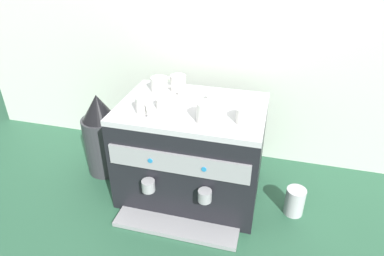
{
  "coord_description": "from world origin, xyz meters",
  "views": [
    {
      "loc": [
        0.34,
        -1.27,
        1.11
      ],
      "look_at": [
        0.0,
        0.0,
        0.35
      ],
      "focal_mm": 31.52,
      "sensor_mm": 36.0,
      "label": 1
    }
  ],
  "objects": [
    {
      "name": "ceramic_bowl_0",
      "position": [
        0.11,
        0.05,
        0.48
      ],
      "size": [
        0.11,
        0.11,
        0.04
      ],
      "color": "white",
      "rests_on": "espresso_machine"
    },
    {
      "name": "ground_plane",
      "position": [
        0.0,
        0.0,
        0.0
      ],
      "size": [
        4.0,
        4.0,
        0.0
      ],
      "primitive_type": "plane",
      "color": "#28563D"
    },
    {
      "name": "coffee_grinder",
      "position": [
        -0.49,
        0.04,
        0.21
      ],
      "size": [
        0.19,
        0.19,
        0.44
      ],
      "color": "#333338",
      "rests_on": "ground_plane"
    },
    {
      "name": "ceramic_bowl_2",
      "position": [
        -0.09,
        -0.04,
        0.48
      ],
      "size": [
        0.1,
        0.1,
        0.04
      ],
      "color": "white",
      "rests_on": "espresso_machine"
    },
    {
      "name": "ceramic_cup_1",
      "position": [
        0.24,
        -0.09,
        0.49
      ],
      "size": [
        0.09,
        0.09,
        0.06
      ],
      "color": "white",
      "rests_on": "espresso_machine"
    },
    {
      "name": "ceramic_cup_2",
      "position": [
        -0.11,
        0.14,
        0.5
      ],
      "size": [
        0.11,
        0.07,
        0.08
      ],
      "color": "white",
      "rests_on": "espresso_machine"
    },
    {
      "name": "ceramic_bowl_1",
      "position": [
        -0.03,
        0.06,
        0.48
      ],
      "size": [
        0.11,
        0.11,
        0.04
      ],
      "color": "white",
      "rests_on": "espresso_machine"
    },
    {
      "name": "tiled_backsplash_wall",
      "position": [
        0.0,
        0.39,
        0.55
      ],
      "size": [
        2.8,
        0.03,
        1.09
      ],
      "primitive_type": "cube",
      "color": "silver",
      "rests_on": "ground_plane"
    },
    {
      "name": "ceramic_cup_0",
      "position": [
        0.09,
        -0.12,
        0.5
      ],
      "size": [
        0.07,
        0.12,
        0.08
      ],
      "color": "white",
      "rests_on": "espresso_machine"
    },
    {
      "name": "ceramic_cup_4",
      "position": [
        -0.17,
        -0.11,
        0.5
      ],
      "size": [
        0.08,
        0.09,
        0.07
      ],
      "color": "white",
      "rests_on": "espresso_machine"
    },
    {
      "name": "ceramic_cup_3",
      "position": [
        -0.19,
        0.12,
        0.5
      ],
      "size": [
        0.08,
        0.12,
        0.07
      ],
      "color": "white",
      "rests_on": "espresso_machine"
    },
    {
      "name": "milk_pitcher",
      "position": [
        0.49,
        -0.04,
        0.07
      ],
      "size": [
        0.09,
        0.09,
        0.13
      ],
      "primitive_type": "cylinder",
      "color": "#B7B7BC",
      "rests_on": "ground_plane"
    },
    {
      "name": "espresso_machine",
      "position": [
        0.0,
        -0.0,
        0.23
      ],
      "size": [
        0.64,
        0.56,
        0.46
      ],
      "color": "black",
      "rests_on": "ground_plane"
    }
  ]
}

